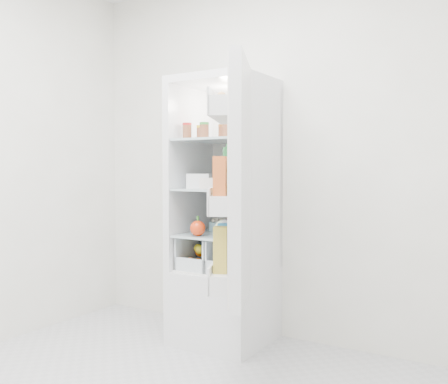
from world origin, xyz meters
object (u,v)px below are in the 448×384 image
Objects in this scene: mushroom_bowl at (218,226)px; fridge_door at (236,186)px; refrigerator at (228,244)px; red_cabbage at (237,224)px.

mushroom_bowl is 0.90m from fridge_door.
fridge_door is (0.42, -0.61, 0.43)m from refrigerator.
mushroom_bowl is at bearing 156.23° from refrigerator.
red_cabbage is (0.15, -0.13, 0.16)m from refrigerator.
refrigerator is at bearing -23.77° from mushroom_bowl.
refrigerator is 0.25m from red_cabbage.
refrigerator is 1.38× the size of fridge_door.
fridge_door is at bearing -51.18° from mushroom_bowl.
refrigerator reaches higher than red_cabbage.
refrigerator is 11.75× the size of red_cabbage.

